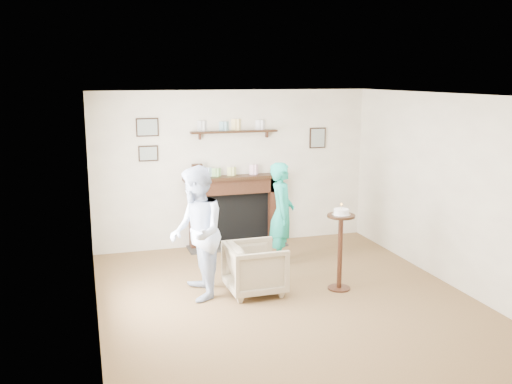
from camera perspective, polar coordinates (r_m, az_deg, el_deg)
ground at (r=7.22m, az=2.94°, el=-10.56°), size 5.00×5.00×0.00m
room_shell at (r=7.43m, az=1.23°, el=3.08°), size 4.54×5.02×2.52m
armchair at (r=7.40m, az=-0.09°, el=-9.99°), size 0.72×0.70×0.65m
man at (r=7.30m, az=-5.83°, el=-10.37°), size 0.67×0.84×1.65m
woman at (r=8.51m, az=2.55°, el=-7.09°), size 0.53×0.64×1.50m
pedestal_table at (r=7.37m, az=8.44°, el=-4.47°), size 0.36×0.36×1.14m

